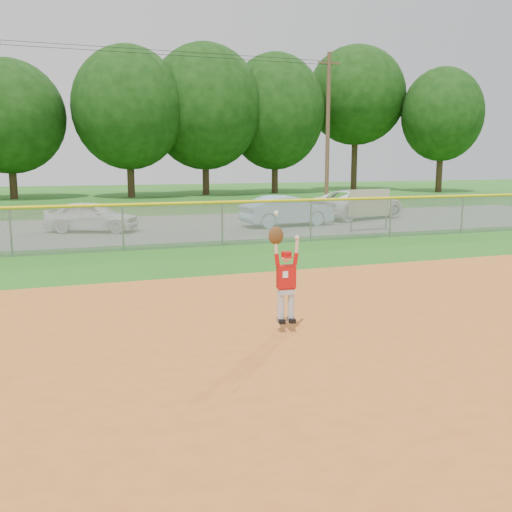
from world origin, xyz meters
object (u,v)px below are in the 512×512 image
Objects in this scene: car_white_a at (92,216)px; car_white_b at (358,204)px; sponsor_sign at (370,204)px; car_blue at (287,211)px; ballplayer at (285,275)px.

car_white_a is 0.72× the size of car_white_b.
car_white_b is at bearing 65.30° from sponsor_sign.
ballplayer reaches higher than car_blue.
sponsor_sign reaches higher than car_white_b.
car_white_b is (12.89, 1.15, 0.08)m from car_white_a.
car_white_b is 2.69× the size of ballplayer.
car_blue is at bearing 131.22° from sponsor_sign.
car_white_a is 11.31m from sponsor_sign.
car_white_b is at bearing -73.60° from car_blue.
car_blue is 15.80m from ballplayer.
ballplayer reaches higher than car_white_a.
car_blue is 2.09× the size of sponsor_sign.
car_blue reaches higher than car_white_a.
car_blue is 0.80× the size of car_white_b.
ballplayer is (-10.79, -16.41, 0.27)m from car_white_b.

